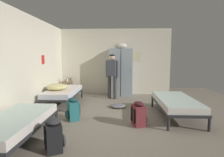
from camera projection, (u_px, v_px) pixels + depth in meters
name	position (u px, v px, depth m)	size (l,w,h in m)	color
ground_plane	(112.00, 115.00, 4.77)	(8.90, 8.90, 0.00)	gray
room_backdrop	(76.00, 63.00, 5.91)	(4.52, 5.62, 2.66)	beige
locker_bank	(121.00, 71.00, 7.12)	(0.90, 0.55, 2.07)	#8C99A3
shelf_unit	(66.00, 87.00, 7.12)	(0.38, 0.30, 0.57)	brown
bed_right	(176.00, 102.00, 4.63)	(0.90, 1.90, 0.49)	#28282D
bed_left_front	(15.00, 123.00, 3.19)	(0.90, 1.90, 0.49)	#28282D
bed_left_rear	(63.00, 92.00, 5.95)	(0.90, 1.90, 0.49)	#28282D
bedding_heap	(57.00, 87.00, 5.72)	(0.64, 0.60, 0.21)	#D1C67F
person_traveler	(112.00, 72.00, 6.57)	(0.49, 0.32, 1.63)	#3D3833
water_bottle	(64.00, 79.00, 7.11)	(0.06, 0.06, 0.20)	silver
lotion_bottle	(67.00, 80.00, 7.04)	(0.05, 0.05, 0.17)	white
backpack_teal	(73.00, 109.00, 4.42)	(0.41, 0.40, 0.55)	#23666B
backpack_black	(54.00, 135.00, 2.95)	(0.41, 0.39, 0.55)	black
backpack_maroon	(139.00, 114.00, 4.05)	(0.39, 0.38, 0.55)	maroon
clothes_pile_grey	(118.00, 106.00, 5.53)	(0.47, 0.47, 0.10)	slate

